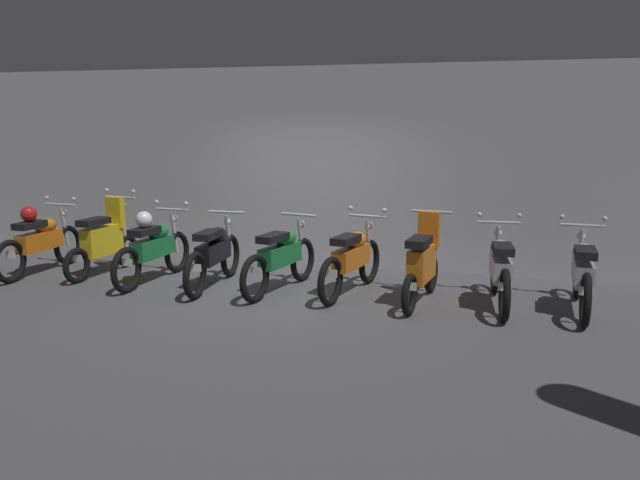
{
  "coord_description": "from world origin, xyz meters",
  "views": [
    {
      "loc": [
        2.97,
        -8.06,
        2.4
      ],
      "look_at": [
        0.56,
        0.29,
        0.75
      ],
      "focal_mm": 36.24,
      "sensor_mm": 36.0,
      "label": 1
    }
  ],
  "objects_px": {
    "motorbike_slot_7": "(500,269)",
    "motorbike_slot_3": "(214,253)",
    "motorbike_slot_1": "(104,241)",
    "motorbike_slot_4": "(281,257)",
    "motorbike_slot_5": "(352,259)",
    "motorbike_slot_8": "(582,273)",
    "motorbike_slot_0": "(40,240)",
    "motorbike_slot_2": "(153,247)",
    "motorbike_slot_6": "(422,264)"
  },
  "relations": [
    {
      "from": "motorbike_slot_0",
      "to": "motorbike_slot_8",
      "type": "relative_size",
      "value": 1.0
    },
    {
      "from": "motorbike_slot_5",
      "to": "motorbike_slot_6",
      "type": "xyz_separation_m",
      "value": [
        0.99,
        -0.2,
        0.03
      ]
    },
    {
      "from": "motorbike_slot_7",
      "to": "motorbike_slot_3",
      "type": "bearing_deg",
      "value": -178.14
    },
    {
      "from": "motorbike_slot_6",
      "to": "motorbike_slot_8",
      "type": "xyz_separation_m",
      "value": [
        1.97,
        0.18,
        -0.03
      ]
    },
    {
      "from": "motorbike_slot_0",
      "to": "motorbike_slot_8",
      "type": "distance_m",
      "value": 7.91
    },
    {
      "from": "motorbike_slot_3",
      "to": "motorbike_slot_4",
      "type": "xyz_separation_m",
      "value": [
        0.99,
        0.06,
        0.0
      ]
    },
    {
      "from": "motorbike_slot_0",
      "to": "motorbike_slot_3",
      "type": "height_order",
      "value": "motorbike_slot_0"
    },
    {
      "from": "motorbike_slot_5",
      "to": "motorbike_slot_8",
      "type": "bearing_deg",
      "value": -0.35
    },
    {
      "from": "motorbike_slot_1",
      "to": "motorbike_slot_7",
      "type": "xyz_separation_m",
      "value": [
        5.92,
        -0.1,
        -0.04
      ]
    },
    {
      "from": "motorbike_slot_0",
      "to": "motorbike_slot_2",
      "type": "relative_size",
      "value": 1.0
    },
    {
      "from": "motorbike_slot_3",
      "to": "motorbike_slot_4",
      "type": "bearing_deg",
      "value": 3.18
    },
    {
      "from": "motorbike_slot_4",
      "to": "motorbike_slot_1",
      "type": "bearing_deg",
      "value": 176.57
    },
    {
      "from": "motorbike_slot_3",
      "to": "motorbike_slot_6",
      "type": "distance_m",
      "value": 2.97
    },
    {
      "from": "motorbike_slot_7",
      "to": "motorbike_slot_8",
      "type": "relative_size",
      "value": 1.0
    },
    {
      "from": "motorbike_slot_1",
      "to": "motorbike_slot_5",
      "type": "relative_size",
      "value": 0.87
    },
    {
      "from": "motorbike_slot_2",
      "to": "motorbike_slot_6",
      "type": "height_order",
      "value": "motorbike_slot_6"
    },
    {
      "from": "motorbike_slot_1",
      "to": "motorbike_slot_7",
      "type": "bearing_deg",
      "value": -1.01
    },
    {
      "from": "motorbike_slot_2",
      "to": "motorbike_slot_5",
      "type": "relative_size",
      "value": 1.01
    },
    {
      "from": "motorbike_slot_3",
      "to": "motorbike_slot_8",
      "type": "distance_m",
      "value": 4.95
    },
    {
      "from": "motorbike_slot_5",
      "to": "motorbike_slot_2",
      "type": "bearing_deg",
      "value": -176.43
    },
    {
      "from": "motorbike_slot_2",
      "to": "motorbike_slot_1",
      "type": "bearing_deg",
      "value": 167.35
    },
    {
      "from": "motorbike_slot_7",
      "to": "motorbike_slot_4",
      "type": "bearing_deg",
      "value": -178.58
    },
    {
      "from": "motorbike_slot_5",
      "to": "motorbike_slot_8",
      "type": "height_order",
      "value": "same"
    },
    {
      "from": "motorbike_slot_7",
      "to": "motorbike_slot_0",
      "type": "bearing_deg",
      "value": -179.02
    },
    {
      "from": "motorbike_slot_5",
      "to": "motorbike_slot_0",
      "type": "bearing_deg",
      "value": -177.83
    },
    {
      "from": "motorbike_slot_5",
      "to": "motorbike_slot_7",
      "type": "xyz_separation_m",
      "value": [
        1.97,
        -0.07,
        0.0
      ]
    },
    {
      "from": "motorbike_slot_0",
      "to": "motorbike_slot_3",
      "type": "relative_size",
      "value": 1.0
    },
    {
      "from": "motorbike_slot_3",
      "to": "motorbike_slot_8",
      "type": "bearing_deg",
      "value": 2.07
    },
    {
      "from": "motorbike_slot_2",
      "to": "motorbike_slot_7",
      "type": "xyz_separation_m",
      "value": [
        4.94,
        0.12,
        -0.04
      ]
    },
    {
      "from": "motorbike_slot_3",
      "to": "motorbike_slot_5",
      "type": "xyz_separation_m",
      "value": [
        1.98,
        0.2,
        0.0
      ]
    },
    {
      "from": "motorbike_slot_2",
      "to": "motorbike_slot_4",
      "type": "bearing_deg",
      "value": 1.25
    },
    {
      "from": "motorbike_slot_2",
      "to": "motorbike_slot_7",
      "type": "bearing_deg",
      "value": 1.35
    },
    {
      "from": "motorbike_slot_8",
      "to": "motorbike_slot_7",
      "type": "bearing_deg",
      "value": -177.06
    },
    {
      "from": "motorbike_slot_1",
      "to": "motorbike_slot_7",
      "type": "distance_m",
      "value": 5.92
    },
    {
      "from": "motorbike_slot_7",
      "to": "motorbike_slot_6",
      "type": "bearing_deg",
      "value": -172.43
    },
    {
      "from": "motorbike_slot_3",
      "to": "motorbike_slot_5",
      "type": "height_order",
      "value": "motorbike_slot_5"
    },
    {
      "from": "motorbike_slot_1",
      "to": "motorbike_slot_4",
      "type": "distance_m",
      "value": 2.97
    },
    {
      "from": "motorbike_slot_3",
      "to": "motorbike_slot_2",
      "type": "bearing_deg",
      "value": 179.31
    },
    {
      "from": "motorbike_slot_0",
      "to": "motorbike_slot_5",
      "type": "relative_size",
      "value": 1.01
    },
    {
      "from": "motorbike_slot_0",
      "to": "motorbike_slot_5",
      "type": "bearing_deg",
      "value": 2.17
    },
    {
      "from": "motorbike_slot_1",
      "to": "motorbike_slot_6",
      "type": "bearing_deg",
      "value": -2.72
    },
    {
      "from": "motorbike_slot_0",
      "to": "motorbike_slot_6",
      "type": "xyz_separation_m",
      "value": [
        5.93,
        -0.01,
        -0.0
      ]
    },
    {
      "from": "motorbike_slot_1",
      "to": "motorbike_slot_5",
      "type": "distance_m",
      "value": 3.95
    },
    {
      "from": "motorbike_slot_1",
      "to": "motorbike_slot_3",
      "type": "xyz_separation_m",
      "value": [
        1.97,
        -0.23,
        -0.04
      ]
    },
    {
      "from": "motorbike_slot_6",
      "to": "motorbike_slot_8",
      "type": "distance_m",
      "value": 1.98
    },
    {
      "from": "motorbike_slot_3",
      "to": "motorbike_slot_6",
      "type": "height_order",
      "value": "motorbike_slot_6"
    },
    {
      "from": "motorbike_slot_2",
      "to": "motorbike_slot_8",
      "type": "bearing_deg",
      "value": 1.62
    },
    {
      "from": "motorbike_slot_3",
      "to": "motorbike_slot_8",
      "type": "xyz_separation_m",
      "value": [
        4.94,
        0.18,
        0.0
      ]
    },
    {
      "from": "motorbike_slot_0",
      "to": "motorbike_slot_7",
      "type": "xyz_separation_m",
      "value": [
        6.92,
        0.12,
        -0.04
      ]
    },
    {
      "from": "motorbike_slot_8",
      "to": "motorbike_slot_0",
      "type": "bearing_deg",
      "value": -178.77
    }
  ]
}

